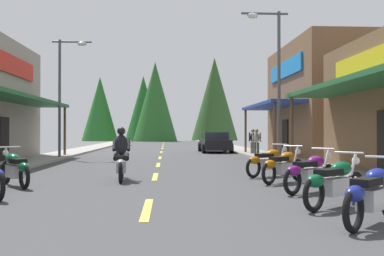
{
  "coord_description": "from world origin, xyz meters",
  "views": [
    {
      "loc": [
        0.36,
        0.3,
        1.43
      ],
      "look_at": [
        1.78,
        25.39,
        1.64
      ],
      "focal_mm": 41.96,
      "sensor_mm": 36.0,
      "label": 1
    }
  ],
  "objects": [
    {
      "name": "streetlamp_right",
      "position": [
        5.01,
        19.76,
        4.33
      ],
      "size": [
        2.07,
        0.3,
        6.74
      ],
      "color": "#474C51",
      "rests_on": "ground"
    },
    {
      "name": "motorcycle_parked_right_1",
      "position": [
        3.5,
        6.99,
        0.49
      ],
      "size": [
        1.58,
        1.59,
        1.04
      ],
      "rotation": [
        0.0,
        0.0,
        0.79
      ],
      "color": "black",
      "rests_on": "ground"
    },
    {
      "name": "streetlamp_left",
      "position": [
        -5.0,
        24.39,
        4.1
      ],
      "size": [
        2.07,
        0.3,
        6.31
      ],
      "color": "#474C51",
      "rests_on": "ground"
    },
    {
      "name": "sidewalk_right",
      "position": [
        5.98,
        27.84,
        0.06
      ],
      "size": [
        2.15,
        85.68,
        0.12
      ],
      "primitive_type": "cube",
      "color": "gray",
      "rests_on": "ground"
    },
    {
      "name": "storefront_right_far",
      "position": [
        10.73,
        25.13,
        3.16
      ],
      "size": [
        9.2,
        9.05,
        6.32
      ],
      "color": "brown",
      "rests_on": "ground"
    },
    {
      "name": "sidewalk_left",
      "position": [
        -5.98,
        27.84,
        0.06
      ],
      "size": [
        2.15,
        85.68,
        0.12
      ],
      "primitive_type": "cube",
      "color": "#9E9991",
      "rests_on": "ground"
    },
    {
      "name": "motorcycle_parked_right_3",
      "position": [
        3.74,
        10.66,
        0.49
      ],
      "size": [
        1.73,
        1.42,
        1.04
      ],
      "rotation": [
        0.0,
        0.0,
        0.68
      ],
      "color": "black",
      "rests_on": "ground"
    },
    {
      "name": "rider_cruising_lead",
      "position": [
        -0.96,
        13.48,
        0.66
      ],
      "size": [
        0.6,
        2.14,
        1.57
      ],
      "rotation": [
        0.0,
        0.0,
        1.64
      ],
      "color": "black",
      "rests_on": "ground"
    },
    {
      "name": "parked_car_curbside",
      "position": [
        3.71,
        31.2,
        0.69
      ],
      "size": [
        2.11,
        4.33,
        1.4
      ],
      "rotation": [
        0.0,
        0.0,
        1.59
      ],
      "color": "black",
      "rests_on": "ground"
    },
    {
      "name": "ground",
      "position": [
        0.0,
        27.84,
        -0.05
      ],
      "size": [
        9.81,
        85.68,
        0.1
      ],
      "primitive_type": "cube",
      "color": "#424244"
    },
    {
      "name": "motorcycle_parked_right_2",
      "position": [
        3.53,
        8.57,
        0.49
      ],
      "size": [
        1.72,
        1.44,
        1.04
      ],
      "rotation": [
        0.0,
        0.0,
        0.69
      ],
      "color": "black",
      "rests_on": "ground"
    },
    {
      "name": "treeline_backdrop",
      "position": [
        1.62,
        71.89,
        5.91
      ],
      "size": [
        24.92,
        13.79,
        13.81
      ],
      "color": "#2B5023",
      "rests_on": "ground"
    },
    {
      "name": "pedestrian_by_shop",
      "position": [
        5.68,
        26.52,
        0.91
      ],
      "size": [
        0.56,
        0.33,
        1.58
      ],
      "rotation": [
        0.0,
        0.0,
        4.93
      ],
      "color": "#3F593F",
      "rests_on": "ground"
    },
    {
      "name": "motorcycle_parked_right_5",
      "position": [
        3.61,
        14.4,
        0.49
      ],
      "size": [
        1.78,
        1.36,
        1.04
      ],
      "rotation": [
        0.0,
        0.0,
        0.64
      ],
      "color": "black",
      "rests_on": "ground"
    },
    {
      "name": "motorcycle_parked_left_4",
      "position": [
        -3.57,
        12.18,
        0.49
      ],
      "size": [
        1.33,
        1.8,
        1.04
      ],
      "rotation": [
        0.0,
        0.0,
        2.19
      ],
      "color": "black",
      "rests_on": "ground"
    },
    {
      "name": "pedestrian_browsing",
      "position": [
        5.61,
        27.34,
        0.92
      ],
      "size": [
        0.53,
        0.38,
        1.6
      ],
      "rotation": [
        0.0,
        0.0,
        5.14
      ],
      "color": "#726659",
      "rests_on": "ground"
    },
    {
      "name": "motorcycle_parked_right_4",
      "position": [
        3.62,
        12.69,
        0.49
      ],
      "size": [
        1.61,
        1.55,
        1.04
      ],
      "rotation": [
        0.0,
        0.0,
        0.76
      ],
      "color": "black",
      "rests_on": "ground"
    },
    {
      "name": "centerline_dashes",
      "position": [
        0.0,
        29.27,
        0.01
      ],
      "size": [
        0.16,
        57.78,
        0.01
      ],
      "color": "#E0C64C",
      "rests_on": "ground"
    }
  ]
}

